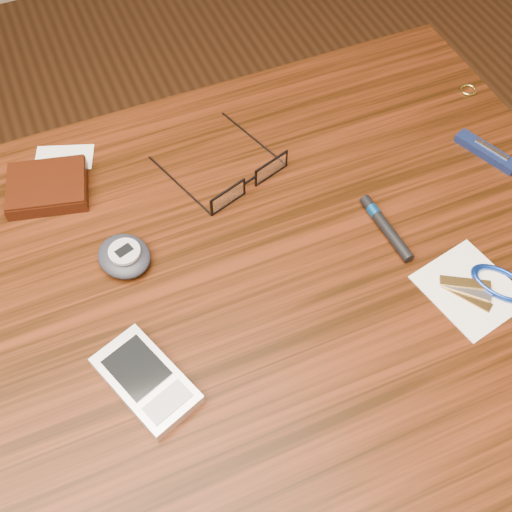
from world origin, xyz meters
The scene contains 10 objects.
ground centered at (0.00, 0.00, 0.00)m, with size 3.80×3.80×0.00m, color #472814.
desk centered at (0.00, 0.00, 0.65)m, with size 1.00×0.70×0.75m.
wallet_and_card centered at (-0.12, 0.24, 0.76)m, with size 0.13×0.13×0.02m.
eyeglasses centered at (0.11, 0.15, 0.76)m, with size 0.16×0.16×0.03m.
gold_ring centered at (0.47, 0.19, 0.75)m, with size 0.02×0.02×0.00m, color #D2C45C.
pda_phone centered at (-0.09, -0.05, 0.76)m, with size 0.10×0.13×0.02m.
pedometer centered at (-0.07, 0.10, 0.76)m, with size 0.08×0.08×0.03m.
notepad_keys centered at (0.30, -0.09, 0.75)m, with size 0.13×0.12×0.01m.
pocket_knife centered at (0.42, 0.08, 0.76)m, with size 0.05×0.09×0.01m.
black_blue_pen centered at (0.23, 0.02, 0.76)m, with size 0.02×0.10×0.01m.
Camera 1 is at (-0.09, -0.35, 1.37)m, focal length 45.00 mm.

